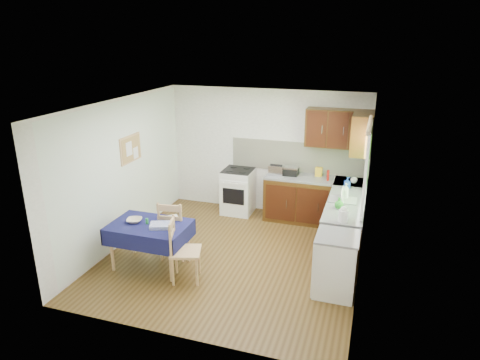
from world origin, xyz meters
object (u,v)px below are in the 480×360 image
(toaster, at_px, (276,170))
(kettle, at_px, (343,215))
(dining_table, at_px, (149,230))
(sandwich_press, at_px, (291,171))
(dish_rack, at_px, (343,199))
(chair_far, at_px, (173,228))
(chair_near, at_px, (182,248))

(toaster, distance_m, kettle, 2.32)
(dining_table, distance_m, sandwich_press, 3.06)
(toaster, relative_size, kettle, 1.18)
(dish_rack, xyz_separation_m, kettle, (0.07, -0.84, 0.08))
(dish_rack, bearing_deg, kettle, -80.88)
(sandwich_press, distance_m, kettle, 2.25)
(toaster, height_order, sandwich_press, toaster)
(toaster, bearing_deg, kettle, -54.54)
(dish_rack, bearing_deg, chair_far, -152.87)
(dining_table, height_order, kettle, kettle)
(toaster, relative_size, dish_rack, 0.63)
(chair_far, bearing_deg, sandwich_press, -132.24)
(dining_table, relative_size, kettle, 5.03)
(dining_table, distance_m, chair_far, 0.44)
(chair_near, xyz_separation_m, kettle, (2.20, 0.81, 0.49))
(chair_far, xyz_separation_m, dish_rack, (2.55, 1.09, 0.40))
(dining_table, height_order, dish_rack, dish_rack)
(chair_far, distance_m, kettle, 2.68)
(chair_far, relative_size, sandwich_press, 3.46)
(dining_table, height_order, sandwich_press, sandwich_press)
(sandwich_press, bearing_deg, dish_rack, -59.62)
(chair_near, height_order, dish_rack, dish_rack)
(toaster, bearing_deg, chair_far, -122.44)
(toaster, bearing_deg, chair_near, -108.68)
(chair_far, bearing_deg, kettle, 177.08)
(chair_near, relative_size, sandwich_press, 3.37)
(toaster, distance_m, sandwich_press, 0.28)
(kettle, bearing_deg, toaster, 127.93)
(chair_near, bearing_deg, dish_rack, -69.58)
(dining_table, bearing_deg, sandwich_press, 51.57)
(kettle, bearing_deg, dining_table, -167.86)
(chair_near, distance_m, sandwich_press, 2.96)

